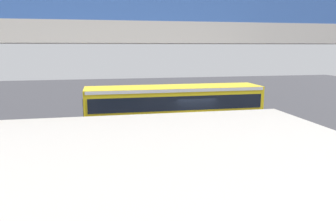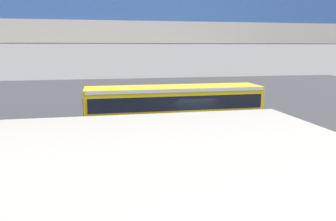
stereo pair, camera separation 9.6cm
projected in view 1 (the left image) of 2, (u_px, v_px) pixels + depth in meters
The scene contains 7 objects.
ground at pixel (195, 136), 21.17m from camera, with size 80.00×80.00×0.00m, color #38383D.
city_bus at pixel (174, 105), 21.45m from camera, with size 11.54×2.85×3.15m.
parked_van at pixel (28, 162), 12.89m from camera, with size 4.80×2.17×2.05m.
lane_dash_leftmost at pixel (238, 125), 24.08m from camera, with size 2.00×0.20×0.01m, color silver.
lane_dash_left at pixel (186, 128), 23.28m from camera, with size 2.00×0.20×0.01m, color silver.
lane_dash_centre at pixel (130, 130), 22.49m from camera, with size 2.00×0.20×0.01m, color silver.
pedestrian_overpass at pixel (298, 54), 9.78m from camera, with size 25.47×2.60×7.37m.
Camera 1 is at (5.83, 19.68, 5.68)m, focal length 34.74 mm.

